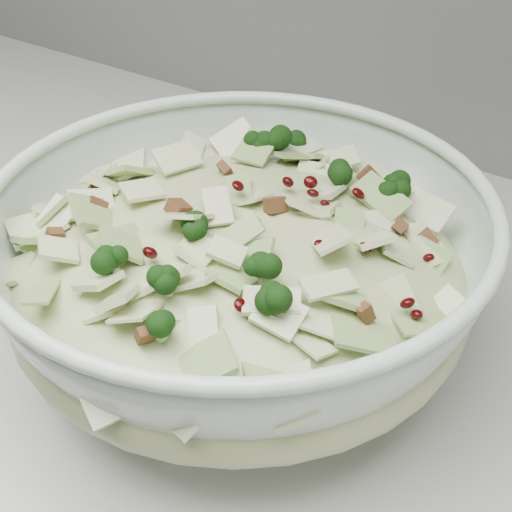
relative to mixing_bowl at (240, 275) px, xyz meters
The scene contains 3 objects.
counter 0.66m from the mixing_bowl, 165.97° to the left, with size 3.60×0.60×0.90m, color #B4B4AF.
mixing_bowl is the anchor object (origin of this frame).
salad 0.02m from the mixing_bowl, 104.04° to the right, with size 0.35×0.35×0.14m.
Camera 1 is at (0.63, 1.28, 1.27)m, focal length 50.00 mm.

